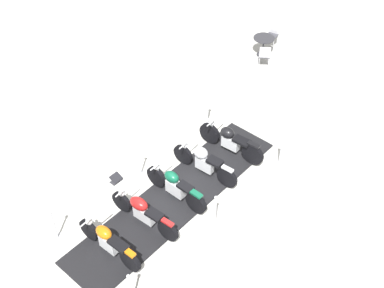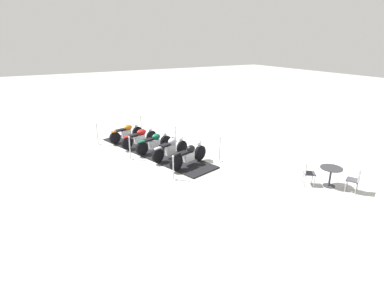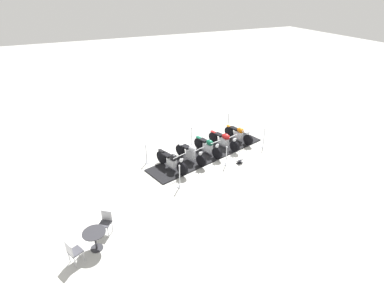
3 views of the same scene
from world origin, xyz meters
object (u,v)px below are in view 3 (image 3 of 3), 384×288
(cafe_table, at_px, (95,236))
(cafe_chair_across_table, at_px, (73,251))
(stanchion_left_front, at_px, (146,156))
(stanchion_right_rear, at_px, (264,141))
(motorcycle_maroon, at_px, (224,140))
(stanchion_right_front, at_px, (180,179))
(cafe_chair_near_table, at_px, (106,221))
(motorcycle_chrome, at_px, (191,153))
(stanchion_left_rear, at_px, (228,125))
(motorcycle_copper, at_px, (239,134))
(motorcycle_black, at_px, (172,161))
(stanchion_right_mid, at_px, (226,158))
(info_placard, at_px, (240,162))
(motorcycle_forest, at_px, (208,146))
(stanchion_left_mid, at_px, (191,139))

(cafe_table, xyz_separation_m, cafe_chair_across_table, (0.34, -0.75, -0.03))
(stanchion_left_front, xyz_separation_m, stanchion_right_rear, (1.12, 6.46, -0.03))
(motorcycle_maroon, xyz_separation_m, stanchion_left_front, (-0.29, -4.40, -0.15))
(stanchion_right_front, relative_size, cafe_chair_near_table, 1.26)
(motorcycle_chrome, bearing_deg, stanchion_left_rear, 104.39)
(cafe_table, bearing_deg, stanchion_left_front, 145.15)
(motorcycle_copper, distance_m, stanchion_right_rear, 1.48)
(motorcycle_black, height_order, stanchion_right_mid, stanchion_right_mid)
(info_placard, distance_m, cafe_chair_near_table, 7.48)
(motorcycle_copper, relative_size, info_placard, 5.23)
(stanchion_right_rear, bearing_deg, stanchion_right_front, -74.99)
(stanchion_left_rear, xyz_separation_m, cafe_table, (6.37, -9.11, 0.15))
(motorcycle_black, height_order, cafe_chair_near_table, motorcycle_black)
(stanchion_right_front, bearing_deg, motorcycle_forest, 129.37)
(cafe_table, bearing_deg, info_placard, 109.90)
(stanchion_left_front, xyz_separation_m, stanchion_right_front, (2.66, 0.71, 0.06))
(motorcycle_black, xyz_separation_m, stanchion_right_rear, (-0.09, 5.54, -0.18))
(info_placard, bearing_deg, stanchion_right_rear, -171.50)
(stanchion_right_mid, relative_size, stanchion_left_mid, 0.94)
(stanchion_right_front, height_order, cafe_chair_near_table, stanchion_right_front)
(motorcycle_maroon, relative_size, stanchion_left_rear, 1.86)
(stanchion_right_mid, relative_size, stanchion_left_front, 1.04)
(stanchion_left_rear, xyz_separation_m, stanchion_right_front, (4.20, -5.03, 0.00))
(info_placard, distance_m, cafe_table, 8.16)
(motorcycle_forest, xyz_separation_m, cafe_chair_near_table, (3.59, -6.10, 0.04))
(stanchion_right_mid, bearing_deg, motorcycle_maroon, 152.87)
(cafe_table, bearing_deg, motorcycle_chrome, 125.77)
(motorcycle_black, xyz_separation_m, motorcycle_chrome, (-0.30, 1.16, 0.02))
(motorcycle_copper, bearing_deg, cafe_table, -78.13)
(stanchion_left_rear, relative_size, cafe_table, 1.43)
(stanchion_left_front, bearing_deg, cafe_chair_near_table, -34.41)
(motorcycle_black, relative_size, stanchion_left_rear, 1.88)
(motorcycle_copper, height_order, cafe_chair_across_table, motorcycle_copper)
(motorcycle_forest, distance_m, motorcycle_maroon, 1.20)
(motorcycle_black, relative_size, motorcycle_chrome, 1.02)
(cafe_table, distance_m, cafe_chair_across_table, 0.83)
(stanchion_right_mid, bearing_deg, motorcycle_copper, 134.37)
(stanchion_left_mid, bearing_deg, motorcycle_copper, 74.76)
(motorcycle_black, distance_m, info_placard, 3.51)
(motorcycle_maroon, distance_m, stanchion_right_rear, 2.22)
(stanchion_right_front, bearing_deg, stanchion_right_mid, 105.01)
(motorcycle_copper, height_order, stanchion_right_front, stanchion_right_front)
(motorcycle_copper, bearing_deg, stanchion_left_rear, 155.93)
(cafe_table, xyz_separation_m, cafe_chair_near_table, (-0.65, 0.50, -0.03))
(motorcycle_chrome, distance_m, stanchion_left_front, 2.28)
(stanchion_right_mid, relative_size, cafe_chair_across_table, 1.14)
(stanchion_left_mid, relative_size, info_placard, 2.94)
(stanchion_left_mid, bearing_deg, cafe_chair_across_table, -49.61)
(motorcycle_maroon, xyz_separation_m, stanchion_right_rear, (0.83, 2.06, -0.18))
(motorcycle_maroon, xyz_separation_m, stanchion_right_mid, (1.60, -0.82, -0.14))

